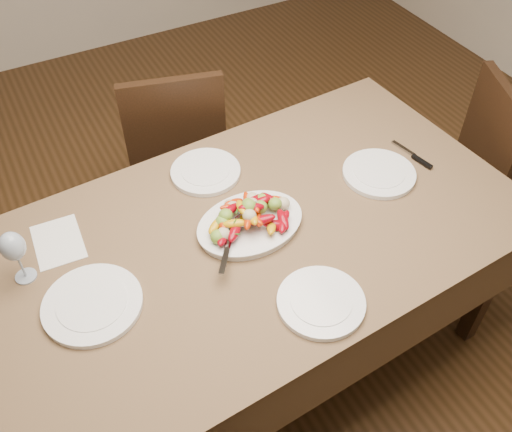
{
  "coord_description": "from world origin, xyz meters",
  "views": [
    {
      "loc": [
        -0.69,
        -0.93,
        2.16
      ],
      "look_at": [
        -0.07,
        0.21,
        0.82
      ],
      "focal_mm": 40.0,
      "sensor_mm": 36.0,
      "label": 1
    }
  ],
  "objects_px": {
    "plate_left": "(93,304)",
    "wine_glass": "(16,256)",
    "chair_far": "(175,146)",
    "plate_far": "(206,172)",
    "dining_table": "(256,296)",
    "serving_platter": "(250,225)",
    "plate_near": "(321,302)",
    "plate_right": "(379,174)"
  },
  "relations": [
    {
      "from": "plate_left",
      "to": "wine_glass",
      "type": "bearing_deg",
      "value": 126.11
    },
    {
      "from": "plate_far",
      "to": "plate_right",
      "type": "bearing_deg",
      "value": -29.12
    },
    {
      "from": "serving_platter",
      "to": "plate_far",
      "type": "relative_size",
      "value": 1.4
    },
    {
      "from": "serving_platter",
      "to": "plate_far",
      "type": "bearing_deg",
      "value": 93.01
    },
    {
      "from": "plate_near",
      "to": "wine_glass",
      "type": "bearing_deg",
      "value": 145.25
    },
    {
      "from": "plate_far",
      "to": "plate_left",
      "type": "bearing_deg",
      "value": -145.07
    },
    {
      "from": "dining_table",
      "to": "plate_left",
      "type": "bearing_deg",
      "value": -175.38
    },
    {
      "from": "dining_table",
      "to": "wine_glass",
      "type": "height_order",
      "value": "wine_glass"
    },
    {
      "from": "dining_table",
      "to": "plate_near",
      "type": "height_order",
      "value": "plate_near"
    },
    {
      "from": "plate_far",
      "to": "wine_glass",
      "type": "distance_m",
      "value": 0.72
    },
    {
      "from": "plate_right",
      "to": "plate_near",
      "type": "height_order",
      "value": "same"
    },
    {
      "from": "dining_table",
      "to": "plate_far",
      "type": "height_order",
      "value": "plate_far"
    },
    {
      "from": "serving_platter",
      "to": "plate_far",
      "type": "height_order",
      "value": "serving_platter"
    },
    {
      "from": "serving_platter",
      "to": "plate_near",
      "type": "relative_size",
      "value": 1.36
    },
    {
      "from": "serving_platter",
      "to": "plate_left",
      "type": "bearing_deg",
      "value": -173.81
    },
    {
      "from": "plate_near",
      "to": "wine_glass",
      "type": "height_order",
      "value": "wine_glass"
    },
    {
      "from": "plate_right",
      "to": "chair_far",
      "type": "bearing_deg",
      "value": 119.49
    },
    {
      "from": "chair_far",
      "to": "plate_left",
      "type": "distance_m",
      "value": 1.15
    },
    {
      "from": "plate_left",
      "to": "wine_glass",
      "type": "height_order",
      "value": "wine_glass"
    },
    {
      "from": "plate_left",
      "to": "plate_right",
      "type": "distance_m",
      "value": 1.1
    },
    {
      "from": "plate_right",
      "to": "wine_glass",
      "type": "relative_size",
      "value": 1.3
    },
    {
      "from": "serving_platter",
      "to": "plate_left",
      "type": "distance_m",
      "value": 0.56
    },
    {
      "from": "serving_platter",
      "to": "plate_left",
      "type": "xyz_separation_m",
      "value": [
        -0.56,
        -0.06,
        -0.0
      ]
    },
    {
      "from": "serving_platter",
      "to": "wine_glass",
      "type": "relative_size",
      "value": 1.75
    },
    {
      "from": "plate_right",
      "to": "wine_glass",
      "type": "xyz_separation_m",
      "value": [
        -1.25,
        0.14,
        0.09
      ]
    },
    {
      "from": "serving_platter",
      "to": "plate_near",
      "type": "xyz_separation_m",
      "value": [
        0.04,
        -0.37,
        -0.0
      ]
    },
    {
      "from": "plate_far",
      "to": "wine_glass",
      "type": "bearing_deg",
      "value": -165.92
    },
    {
      "from": "plate_left",
      "to": "plate_far",
      "type": "height_order",
      "value": "same"
    },
    {
      "from": "dining_table",
      "to": "plate_near",
      "type": "relative_size",
      "value": 6.98
    },
    {
      "from": "dining_table",
      "to": "plate_far",
      "type": "relative_size",
      "value": 7.18
    },
    {
      "from": "wine_glass",
      "to": "plate_left",
      "type": "bearing_deg",
      "value": -53.89
    },
    {
      "from": "plate_right",
      "to": "plate_far",
      "type": "relative_size",
      "value": 1.04
    },
    {
      "from": "plate_far",
      "to": "plate_near",
      "type": "bearing_deg",
      "value": -85.32
    },
    {
      "from": "plate_left",
      "to": "wine_glass",
      "type": "relative_size",
      "value": 1.45
    },
    {
      "from": "plate_right",
      "to": "plate_near",
      "type": "relative_size",
      "value": 1.01
    },
    {
      "from": "dining_table",
      "to": "plate_right",
      "type": "relative_size",
      "value": 6.9
    },
    {
      "from": "plate_left",
      "to": "wine_glass",
      "type": "distance_m",
      "value": 0.27
    },
    {
      "from": "chair_far",
      "to": "plate_near",
      "type": "relative_size",
      "value": 3.61
    },
    {
      "from": "plate_near",
      "to": "dining_table",
      "type": "bearing_deg",
      "value": 93.97
    },
    {
      "from": "plate_far",
      "to": "dining_table",
      "type": "bearing_deg",
      "value": -84.54
    },
    {
      "from": "plate_left",
      "to": "plate_right",
      "type": "height_order",
      "value": "same"
    },
    {
      "from": "plate_left",
      "to": "serving_platter",
      "type": "bearing_deg",
      "value": 6.19
    }
  ]
}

